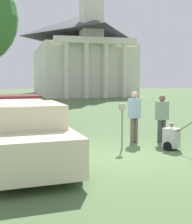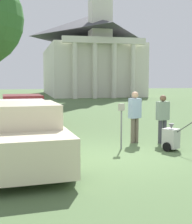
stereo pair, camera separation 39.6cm
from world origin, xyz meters
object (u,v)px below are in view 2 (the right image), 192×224
at_px(parked_car_white, 23,121).
at_px(church, 88,53).
at_px(parked_car_cream, 23,136).
at_px(parking_meter, 121,118).
at_px(parked_car_maroon, 22,112).
at_px(person_supervisor, 163,116).
at_px(equipment_cart, 171,138).
at_px(person_worker, 135,114).

relative_size(parked_car_white, church, 0.20).
height_order(parked_car_cream, church, church).
distance_m(parked_car_white, parking_meter, 3.79).
xyz_separation_m(parked_car_white, parked_car_maroon, (0.00, 3.20, 0.00)).
distance_m(parked_car_cream, person_supervisor, 4.97).
bearing_deg(person_supervisor, parked_car_white, -26.81).
distance_m(parked_car_cream, equipment_cart, 4.50).
relative_size(person_worker, church, 0.07).
distance_m(parked_car_cream, parking_meter, 3.23).
bearing_deg(parked_car_maroon, parking_meter, -64.47).
bearing_deg(person_worker, parked_car_maroon, -70.74).
relative_size(parked_car_cream, person_supervisor, 2.85).
relative_size(parked_car_white, person_supervisor, 2.96).
bearing_deg(equipment_cart, parked_car_white, 119.17).
distance_m(parked_car_cream, church, 36.67).
distance_m(equipment_cart, church, 35.31).
bearing_deg(parked_car_maroon, equipment_cart, -56.91).
height_order(parked_car_white, church, church).
distance_m(parking_meter, person_supervisor, 1.74).
distance_m(parked_car_maroon, equipment_cart, 7.50).
height_order(parked_car_cream, parking_meter, parked_car_cream).
bearing_deg(parked_car_cream, parked_car_maroon, 86.65).
bearing_deg(parking_meter, parked_car_white, 143.00).
height_order(parking_meter, church, church).
bearing_deg(parked_car_white, parking_meter, -40.35).
height_order(parked_car_white, equipment_cart, parked_car_white).
height_order(person_supervisor, church, church).
bearing_deg(parked_car_maroon, parked_car_cream, -93.35).
bearing_deg(parked_car_maroon, church, 68.87).
bearing_deg(parked_car_white, person_worker, -24.27).
bearing_deg(person_supervisor, equipment_cart, 72.03).
bearing_deg(person_supervisor, parking_meter, 11.49).
bearing_deg(parked_car_white, equipment_cart, -35.81).
bearing_deg(church, person_supervisor, -97.62).
bearing_deg(person_worker, equipment_cart, 96.12).
height_order(parked_car_white, parked_car_maroon, parked_car_maroon).
xyz_separation_m(parked_car_maroon, equipment_cart, (4.45, -6.03, -0.30)).
height_order(parked_car_cream, equipment_cart, parked_car_cream).
height_order(person_worker, church, church).
height_order(parked_car_maroon, person_supervisor, person_supervisor).
relative_size(parked_car_cream, church, 0.19).
distance_m(parked_car_white, person_worker, 4.06).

